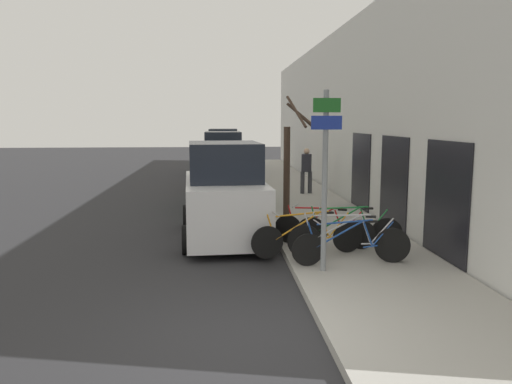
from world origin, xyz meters
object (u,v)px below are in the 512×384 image
bicycle_1 (348,241)px  parked_car_2 (223,162)px  bicycle_4 (324,229)px  bicycle_2 (308,237)px  parked_car_3 (224,154)px  bicycle_3 (349,231)px  pedestrian_near (306,167)px  parked_car_0 (224,196)px  street_tree (289,163)px  signpost (325,174)px  bicycle_0 (351,245)px  parked_car_1 (226,179)px

bicycle_1 → parked_car_2: size_ratio=0.52×
bicycle_4 → parked_car_2: 11.68m
parked_car_2 → bicycle_4: bearing=-79.5°
bicycle_2 → parked_car_3: bearing=-6.8°
bicycle_3 → pedestrian_near: pedestrian_near is taller
bicycle_1 → parked_car_0: parked_car_0 is taller
bicycle_3 → parked_car_0: (-2.75, 1.73, 0.56)m
bicycle_2 → street_tree: 4.26m
signpost → bicycle_3: (0.92, 1.59, -1.45)m
bicycle_0 → parked_car_3: 18.83m
parked_car_1 → parked_car_2: parked_car_2 is taller
bicycle_0 → bicycle_4: (-0.23, 1.47, 0.00)m
bicycle_0 → parked_car_3: size_ratio=0.54×
bicycle_2 → bicycle_0: bearing=-144.6°
signpost → bicycle_3: size_ratio=1.44×
pedestrian_near → parked_car_3: bearing=-78.0°
bicycle_4 → parked_car_3: 17.35m
bicycle_4 → parked_car_3: size_ratio=0.48×
parked_car_1 → street_tree: bearing=-61.3°
bicycle_3 → bicycle_4: size_ratio=1.09×
parked_car_1 → parked_car_0: bearing=-93.0°
pedestrian_near → street_tree: (-1.43, -5.01, 0.59)m
parked_car_0 → pedestrian_near: bearing=60.9°
bicycle_3 → parked_car_2: 12.07m
signpost → parked_car_0: 3.89m
bicycle_0 → bicycle_1: size_ratio=1.00×
parked_car_0 → street_tree: size_ratio=1.26×
signpost → bicycle_4: signpost is taller
bicycle_0 → bicycle_1: bearing=-6.2°
bicycle_0 → bicycle_2: bearing=41.7°
parked_car_2 → parked_car_1: bearing=-89.8°
parked_car_1 → parked_car_2: bearing=88.9°
parked_car_0 → parked_car_2: size_ratio=0.97×
signpost → parked_car_2: size_ratio=0.73×
bicycle_2 → parked_car_0: parked_car_0 is taller
bicycle_4 → pedestrian_near: size_ratio=1.21×
parked_car_3 → parked_car_0: bearing=-88.3°
bicycle_1 → bicycle_2: size_ratio=0.97×
pedestrian_near → parked_car_2: bearing=-51.7°
signpost → bicycle_2: signpost is taller
parked_car_0 → parked_car_2: (0.10, 10.04, 0.02)m
bicycle_0 → bicycle_3: bicycle_3 is taller
bicycle_1 → pedestrian_near: 9.59m
signpost → parked_car_0: signpost is taller
parked_car_1 → street_tree: 3.61m
bicycle_1 → bicycle_2: 0.85m
parked_car_3 → street_tree: (1.68, -13.93, 0.63)m
bicycle_2 → parked_car_0: size_ratio=0.55×
parked_car_2 → street_tree: street_tree is taller
signpost → parked_car_1: bearing=101.7°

